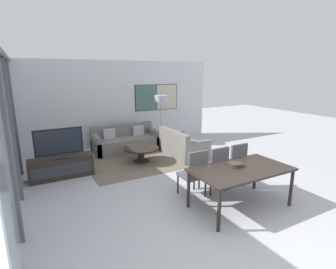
{
  "coord_description": "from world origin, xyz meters",
  "views": [
    {
      "loc": [
        -2.67,
        -2.53,
        2.44
      ],
      "look_at": [
        0.3,
        2.91,
        0.95
      ],
      "focal_mm": 28.0,
      "sensor_mm": 36.0,
      "label": 1
    }
  ],
  "objects_px": {
    "sofa_main": "(125,142)",
    "fruit_bowl": "(235,164)",
    "dining_chair_centre": "(216,167)",
    "tv_console": "(61,167)",
    "television": "(59,143)",
    "coffee_table": "(141,151)",
    "floor_lamp": "(161,101)",
    "dining_chair_left": "(194,172)",
    "dining_chair_right": "(234,163)",
    "dining_table": "(241,172)",
    "sofa_side": "(182,147)"
  },
  "relations": [
    {
      "from": "sofa_main",
      "to": "fruit_bowl",
      "type": "height_order",
      "value": "fruit_bowl"
    },
    {
      "from": "sofa_main",
      "to": "dining_chair_centre",
      "type": "bearing_deg",
      "value": -80.61
    },
    {
      "from": "tv_console",
      "to": "television",
      "type": "xyz_separation_m",
      "value": [
        0.0,
        0.0,
        0.59
      ]
    },
    {
      "from": "coffee_table",
      "to": "floor_lamp",
      "type": "xyz_separation_m",
      "value": [
        1.31,
        1.36,
        1.17
      ]
    },
    {
      "from": "dining_chair_left",
      "to": "dining_chair_right",
      "type": "relative_size",
      "value": 1.0
    },
    {
      "from": "dining_chair_right",
      "to": "floor_lamp",
      "type": "distance_m",
      "value": 3.91
    },
    {
      "from": "dining_chair_centre",
      "to": "fruit_bowl",
      "type": "distance_m",
      "value": 0.63
    },
    {
      "from": "sofa_main",
      "to": "floor_lamp",
      "type": "xyz_separation_m",
      "value": [
        1.31,
        0.06,
        1.21
      ]
    },
    {
      "from": "dining_chair_centre",
      "to": "floor_lamp",
      "type": "distance_m",
      "value": 3.99
    },
    {
      "from": "sofa_main",
      "to": "fruit_bowl",
      "type": "distance_m",
      "value": 4.4
    },
    {
      "from": "tv_console",
      "to": "floor_lamp",
      "type": "distance_m",
      "value": 3.91
    },
    {
      "from": "tv_console",
      "to": "sofa_main",
      "type": "relative_size",
      "value": 0.7
    },
    {
      "from": "dining_table",
      "to": "dining_chair_left",
      "type": "bearing_deg",
      "value": 125.79
    },
    {
      "from": "tv_console",
      "to": "dining_chair_right",
      "type": "bearing_deg",
      "value": -35.63
    },
    {
      "from": "dining_table",
      "to": "sofa_side",
      "type": "bearing_deg",
      "value": 78.4
    },
    {
      "from": "fruit_bowl",
      "to": "dining_chair_left",
      "type": "bearing_deg",
      "value": 130.09
    },
    {
      "from": "coffee_table",
      "to": "sofa_side",
      "type": "bearing_deg",
      "value": -4.09
    },
    {
      "from": "television",
      "to": "dining_chair_right",
      "type": "height_order",
      "value": "television"
    },
    {
      "from": "coffee_table",
      "to": "television",
      "type": "bearing_deg",
      "value": -176.72
    },
    {
      "from": "dining_chair_left",
      "to": "television",
      "type": "bearing_deg",
      "value": 133.23
    },
    {
      "from": "dining_chair_left",
      "to": "fruit_bowl",
      "type": "height_order",
      "value": "dining_chair_left"
    },
    {
      "from": "coffee_table",
      "to": "dining_chair_right",
      "type": "bearing_deg",
      "value": -64.85
    },
    {
      "from": "sofa_main",
      "to": "floor_lamp",
      "type": "relative_size",
      "value": 1.2
    },
    {
      "from": "sofa_side",
      "to": "fruit_bowl",
      "type": "height_order",
      "value": "fruit_bowl"
    },
    {
      "from": "sofa_side",
      "to": "dining_chair_right",
      "type": "bearing_deg",
      "value": 177.34
    },
    {
      "from": "dining_chair_left",
      "to": "dining_chair_centre",
      "type": "distance_m",
      "value": 0.52
    },
    {
      "from": "fruit_bowl",
      "to": "coffee_table",
      "type": "bearing_deg",
      "value": 101.09
    },
    {
      "from": "dining_chair_left",
      "to": "dining_chair_centre",
      "type": "relative_size",
      "value": 1.0
    },
    {
      "from": "tv_console",
      "to": "fruit_bowl",
      "type": "xyz_separation_m",
      "value": [
        2.68,
        -2.91,
        0.54
      ]
    },
    {
      "from": "sofa_side",
      "to": "dining_chair_centre",
      "type": "bearing_deg",
      "value": 165.03
    },
    {
      "from": "coffee_table",
      "to": "dining_table",
      "type": "relative_size",
      "value": 0.53
    },
    {
      "from": "television",
      "to": "tv_console",
      "type": "bearing_deg",
      "value": -90.0
    },
    {
      "from": "sofa_main",
      "to": "fruit_bowl",
      "type": "bearing_deg",
      "value": -82.18
    },
    {
      "from": "television",
      "to": "floor_lamp",
      "type": "bearing_deg",
      "value": 23.52
    },
    {
      "from": "tv_console",
      "to": "sofa_side",
      "type": "distance_m",
      "value": 3.34
    },
    {
      "from": "sofa_main",
      "to": "sofa_side",
      "type": "distance_m",
      "value": 1.87
    },
    {
      "from": "dining_chair_right",
      "to": "dining_chair_left",
      "type": "bearing_deg",
      "value": -179.55
    },
    {
      "from": "tv_console",
      "to": "dining_chair_left",
      "type": "distance_m",
      "value": 3.2
    },
    {
      "from": "sofa_main",
      "to": "dining_chair_left",
      "type": "height_order",
      "value": "dining_chair_left"
    },
    {
      "from": "floor_lamp",
      "to": "dining_chair_centre",
      "type": "bearing_deg",
      "value": -100.32
    },
    {
      "from": "coffee_table",
      "to": "dining_chair_centre",
      "type": "height_order",
      "value": "dining_chair_centre"
    },
    {
      "from": "dining_chair_left",
      "to": "dining_chair_centre",
      "type": "bearing_deg",
      "value": -1.08
    },
    {
      "from": "television",
      "to": "dining_chair_right",
      "type": "distance_m",
      "value": 3.98
    },
    {
      "from": "coffee_table",
      "to": "dining_chair_centre",
      "type": "bearing_deg",
      "value": -75.81
    },
    {
      "from": "television",
      "to": "coffee_table",
      "type": "xyz_separation_m",
      "value": [
        2.08,
        0.12,
        -0.52
      ]
    },
    {
      "from": "tv_console",
      "to": "dining_chair_right",
      "type": "height_order",
      "value": "dining_chair_right"
    },
    {
      "from": "television",
      "to": "sofa_main",
      "type": "relative_size",
      "value": 0.52
    },
    {
      "from": "television",
      "to": "fruit_bowl",
      "type": "bearing_deg",
      "value": -47.39
    },
    {
      "from": "tv_console",
      "to": "floor_lamp",
      "type": "bearing_deg",
      "value": 23.53
    },
    {
      "from": "sofa_main",
      "to": "coffee_table",
      "type": "distance_m",
      "value": 1.3
    }
  ]
}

